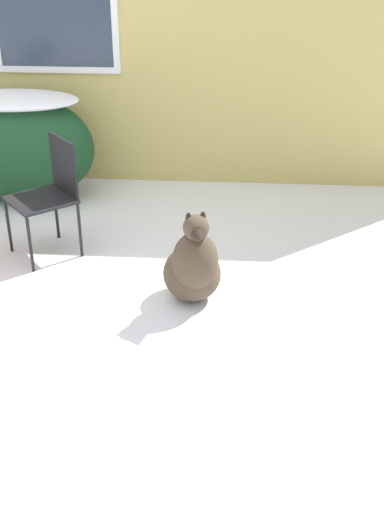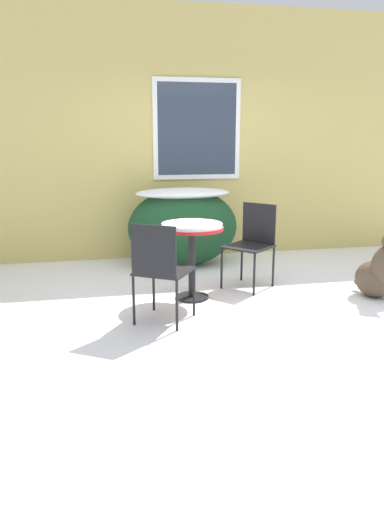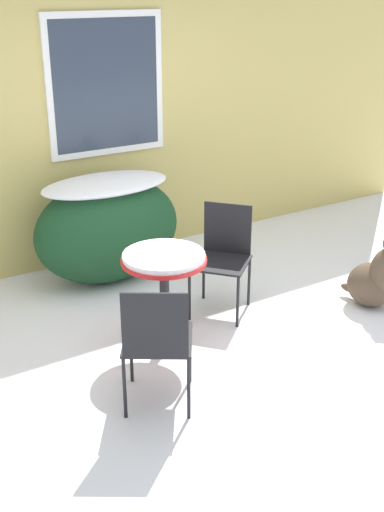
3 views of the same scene
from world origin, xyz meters
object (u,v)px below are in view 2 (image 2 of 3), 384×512
object	(u,v)px
patio_chair_far_side	(160,268)
patio_chair_near_table	(252,241)
patio_table	(192,237)
dog	(379,273)

from	to	relation	value
patio_chair_far_side	patio_chair_near_table	bearing A→B (deg)	-108.25
patio_table	dog	world-z (taller)	patio_table
patio_chair_near_table	patio_table	bearing A→B (deg)	-108.36
patio_chair_far_side	dog	size ratio (longest dim) A/B	1.27
patio_table	patio_chair_near_table	xyz separation A→B (m)	(0.73, 0.30, -0.13)
patio_table	dog	bearing A→B (deg)	-11.14
dog	patio_chair_far_side	bearing A→B (deg)	172.81
patio_chair_near_table	patio_chair_far_side	bearing A→B (deg)	-91.53
patio_table	patio_chair_near_table	bearing A→B (deg)	22.26
patio_table	patio_chair_near_table	size ratio (longest dim) A/B	0.86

